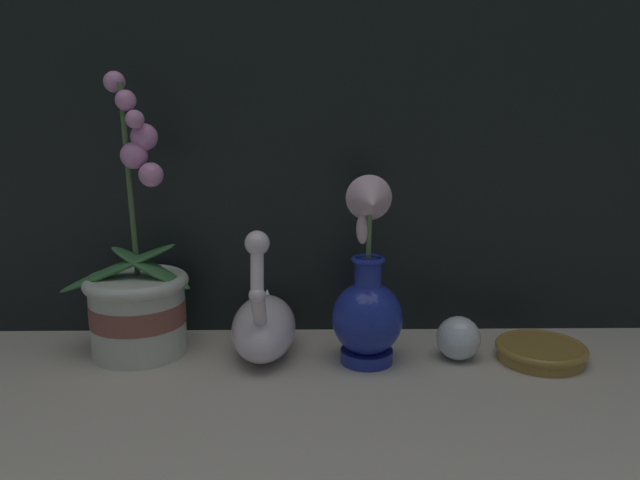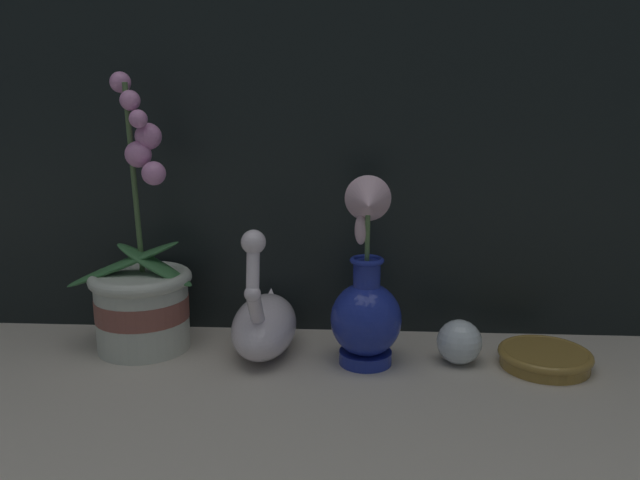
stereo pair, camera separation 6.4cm
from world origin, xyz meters
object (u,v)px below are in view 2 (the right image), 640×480
object	(u,v)px
orchid_potted_plant	(142,294)
blue_vase	(366,302)
glass_sphere	(459,342)
amber_dish	(545,357)
swan_figurine	(264,322)

from	to	relation	value
orchid_potted_plant	blue_vase	bearing A→B (deg)	-6.96
glass_sphere	amber_dish	distance (m)	0.12
glass_sphere	swan_figurine	bearing A→B (deg)	175.31
glass_sphere	blue_vase	bearing A→B (deg)	-175.50
orchid_potted_plant	swan_figurine	xyz separation A→B (m)	(0.19, -0.01, -0.04)
orchid_potted_plant	glass_sphere	distance (m)	0.49
swan_figurine	amber_dish	bearing A→B (deg)	-4.15
orchid_potted_plant	swan_figurine	world-z (taller)	orchid_potted_plant
blue_vase	orchid_potted_plant	bearing A→B (deg)	173.04
glass_sphere	amber_dish	xyz separation A→B (m)	(0.12, -0.01, -0.02)
swan_figurine	glass_sphere	bearing A→B (deg)	-4.69
orchid_potted_plant	blue_vase	xyz separation A→B (m)	(0.34, -0.04, 0.01)
orchid_potted_plant	glass_sphere	world-z (taller)	orchid_potted_plant
orchid_potted_plant	blue_vase	distance (m)	0.35
blue_vase	amber_dish	world-z (taller)	blue_vase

